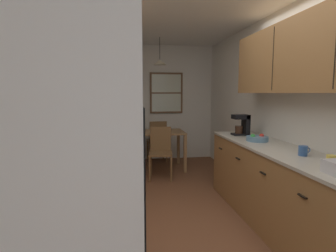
# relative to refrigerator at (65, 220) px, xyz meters

# --- Properties ---
(ground_plane) EXTENTS (12.00, 12.00, 0.00)m
(ground_plane) POSITION_rel_refrigerator_xyz_m (0.95, 2.26, -0.91)
(ground_plane) COLOR brown
(wall_left) EXTENTS (0.10, 9.00, 2.55)m
(wall_left) POSITION_rel_refrigerator_xyz_m (-0.40, 2.26, 0.37)
(wall_left) COLOR white
(wall_left) RESTS_ON ground
(wall_right) EXTENTS (0.10, 9.00, 2.55)m
(wall_right) POSITION_rel_refrigerator_xyz_m (2.30, 2.26, 0.37)
(wall_right) COLOR white
(wall_right) RESTS_ON ground
(wall_back) EXTENTS (4.40, 0.10, 2.55)m
(wall_back) POSITION_rel_refrigerator_xyz_m (0.95, 4.91, 0.37)
(wall_back) COLOR white
(wall_back) RESTS_ON ground
(ceiling_slab) EXTENTS (4.40, 9.00, 0.08)m
(ceiling_slab) POSITION_rel_refrigerator_xyz_m (0.95, 2.26, 1.68)
(ceiling_slab) COLOR white
(refrigerator) EXTENTS (0.72, 0.78, 1.81)m
(refrigerator) POSITION_rel_refrigerator_xyz_m (0.00, 0.00, 0.00)
(refrigerator) COLOR white
(refrigerator) RESTS_ON ground
(stove_range) EXTENTS (0.66, 0.59, 1.10)m
(stove_range) POSITION_rel_refrigerator_xyz_m (-0.04, 0.70, -0.44)
(stove_range) COLOR silver
(stove_range) RESTS_ON ground
(microwave_over_range) EXTENTS (0.39, 0.59, 0.35)m
(microwave_over_range) POSITION_rel_refrigerator_xyz_m (-0.16, 0.70, 0.78)
(microwave_over_range) COLOR black
(counter_left) EXTENTS (0.64, 2.06, 0.90)m
(counter_left) POSITION_rel_refrigerator_xyz_m (-0.05, 2.03, -0.46)
(counter_left) COLOR olive
(counter_left) RESTS_ON ground
(upper_cabinets_left) EXTENTS (0.33, 2.14, 0.65)m
(upper_cabinets_left) POSITION_rel_refrigerator_xyz_m (-0.19, 1.98, 0.95)
(upper_cabinets_left) COLOR olive
(counter_right) EXTENTS (0.64, 3.15, 0.90)m
(counter_right) POSITION_rel_refrigerator_xyz_m (1.95, 1.21, -0.46)
(counter_right) COLOR olive
(counter_right) RESTS_ON ground
(upper_cabinets_right) EXTENTS (0.33, 2.83, 0.76)m
(upper_cabinets_right) POSITION_rel_refrigerator_xyz_m (2.09, 1.16, 0.97)
(upper_cabinets_right) COLOR olive
(dining_table) EXTENTS (0.93, 0.72, 0.75)m
(dining_table) POSITION_rel_refrigerator_xyz_m (0.95, 4.01, -0.28)
(dining_table) COLOR olive
(dining_table) RESTS_ON ground
(dining_chair_near) EXTENTS (0.45, 0.45, 0.90)m
(dining_chair_near) POSITION_rel_refrigerator_xyz_m (0.89, 3.44, -0.41)
(dining_chair_near) COLOR brown
(dining_chair_near) RESTS_ON ground
(dining_chair_far) EXTENTS (0.42, 0.42, 0.90)m
(dining_chair_far) POSITION_rel_refrigerator_xyz_m (0.96, 4.58, -0.41)
(dining_chair_far) COLOR brown
(dining_chair_far) RESTS_ON ground
(pendant_light) EXTENTS (0.25, 0.25, 0.52)m
(pendant_light) POSITION_rel_refrigerator_xyz_m (0.95, 4.01, 1.18)
(pendant_light) COLOR black
(back_window) EXTENTS (0.74, 0.05, 0.90)m
(back_window) POSITION_rel_refrigerator_xyz_m (1.20, 4.84, 0.59)
(back_window) COLOR brown
(trash_bin) EXTENTS (0.34, 0.34, 0.61)m
(trash_bin) POSITION_rel_refrigerator_xyz_m (0.25, 3.38, -0.60)
(trash_bin) COLOR silver
(trash_bin) RESTS_ON ground
(storage_canister) EXTENTS (0.11, 0.11, 0.18)m
(storage_canister) POSITION_rel_refrigerator_xyz_m (-0.05, 1.18, 0.08)
(storage_canister) COLOR red
(storage_canister) RESTS_ON counter_left
(dish_towel) EXTENTS (0.02, 0.16, 0.24)m
(dish_towel) POSITION_rel_refrigerator_xyz_m (0.31, 0.85, -0.41)
(dish_towel) COLOR white
(coffee_maker) EXTENTS (0.22, 0.18, 0.29)m
(coffee_maker) POSITION_rel_refrigerator_xyz_m (1.94, 2.40, 0.15)
(coffee_maker) COLOR black
(coffee_maker) RESTS_ON counter_right
(mug_by_coffeemaker) EXTENTS (0.12, 0.08, 0.10)m
(mug_by_coffeemaker) POSITION_rel_refrigerator_xyz_m (1.97, 1.07, 0.04)
(mug_by_coffeemaker) COLOR #335999
(mug_by_coffeemaker) RESTS_ON counter_right
(mug_spare) EXTENTS (0.11, 0.07, 0.10)m
(mug_spare) POSITION_rel_refrigerator_xyz_m (1.92, 0.65, 0.04)
(mug_spare) COLOR #E5CC4C
(mug_spare) RESTS_ON counter_right
(fruit_bowl) EXTENTS (0.27, 0.27, 0.09)m
(fruit_bowl) POSITION_rel_refrigerator_xyz_m (1.92, 1.90, 0.03)
(fruit_bowl) COLOR #597F9E
(fruit_bowl) RESTS_ON counter_right
(table_serving_bowl) EXTENTS (0.20, 0.20, 0.06)m
(table_serving_bowl) POSITION_rel_refrigerator_xyz_m (0.93, 4.05, -0.13)
(table_serving_bowl) COLOR silver
(table_serving_bowl) RESTS_ON dining_table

